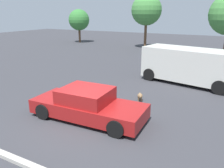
# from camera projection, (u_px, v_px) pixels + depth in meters

# --- Properties ---
(ground_plane) EXTENTS (80.00, 80.00, 0.00)m
(ground_plane) POSITION_uv_depth(u_px,v_px,m) (86.00, 119.00, 9.07)
(ground_plane) COLOR #38383D
(sedan_foreground) EXTENTS (4.66, 2.04, 1.25)m
(sedan_foreground) POSITION_uv_depth(u_px,v_px,m) (88.00, 105.00, 9.01)
(sedan_foreground) COLOR maroon
(sedan_foreground) RESTS_ON ground_plane
(dog) EXTENTS (0.38, 0.56, 0.40)m
(dog) POSITION_uv_depth(u_px,v_px,m) (140.00, 96.00, 10.92)
(dog) COLOR olive
(dog) RESTS_ON ground_plane
(van_white) EXTENTS (5.64, 3.03, 2.09)m
(van_white) POSITION_uv_depth(u_px,v_px,m) (188.00, 65.00, 13.46)
(van_white) COLOR silver
(van_white) RESTS_ON ground_plane
(parking_curb) EXTENTS (6.40, 0.20, 0.12)m
(parking_curb) POSITION_uv_depth(u_px,v_px,m) (22.00, 162.00, 6.37)
(parking_curb) COLOR #B7B2A8
(parking_curb) RESTS_ON ground_plane
(tree_back_center) EXTENTS (3.51, 3.51, 6.16)m
(tree_back_center) POSITION_uv_depth(u_px,v_px,m) (146.00, 10.00, 26.17)
(tree_back_center) COLOR brown
(tree_back_center) RESTS_ON ground_plane
(tree_far_right) EXTENTS (2.90, 2.90, 4.59)m
(tree_far_right) POSITION_uv_depth(u_px,v_px,m) (79.00, 20.00, 31.84)
(tree_far_right) COLOR brown
(tree_far_right) RESTS_ON ground_plane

